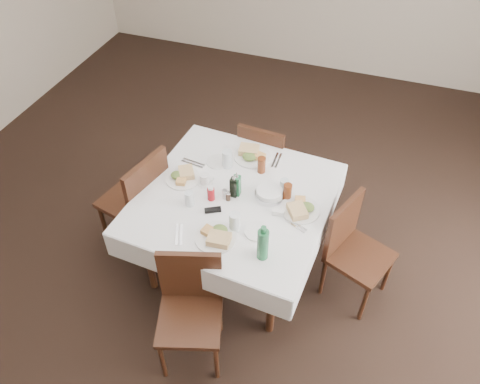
{
  "coord_description": "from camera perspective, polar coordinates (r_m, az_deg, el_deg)",
  "views": [
    {
      "loc": [
        1.01,
        -2.32,
        3.2
      ],
      "look_at": [
        0.19,
        0.02,
        0.8
      ],
      "focal_mm": 35.0,
      "sensor_mm": 36.0,
      "label": 1
    }
  ],
  "objects": [
    {
      "name": "meal_south",
      "position": [
        3.18,
        -2.84,
        -5.39
      ],
      "size": [
        0.29,
        0.29,
        0.06
      ],
      "color": "white",
      "rests_on": "dining_table"
    },
    {
      "name": "iced_tea_a",
      "position": [
        3.64,
        2.64,
        3.32
      ],
      "size": [
        0.06,
        0.06,
        0.13
      ],
      "color": "brown",
      "rests_on": "dining_table"
    },
    {
      "name": "side_plate_a",
      "position": [
        3.76,
        -2.75,
        3.7
      ],
      "size": [
        0.18,
        0.18,
        0.01
      ],
      "color": "white",
      "rests_on": "dining_table"
    },
    {
      "name": "water_e",
      "position": [
        3.48,
        5.39,
        0.71
      ],
      "size": [
        0.06,
        0.06,
        0.12
      ],
      "color": "silver",
      "rests_on": "dining_table"
    },
    {
      "name": "ground_plane",
      "position": [
        4.08,
        -2.63,
        -7.66
      ],
      "size": [
        7.0,
        7.0,
        0.0
      ],
      "primitive_type": "plane",
      "color": "black"
    },
    {
      "name": "chair_west",
      "position": [
        3.85,
        -12.07,
        -0.57
      ],
      "size": [
        0.55,
        0.55,
        0.97
      ],
      "color": "black",
      "rests_on": "ground"
    },
    {
      "name": "water_s",
      "position": [
        3.2,
        -0.65,
        -3.64
      ],
      "size": [
        0.08,
        0.08,
        0.14
      ],
      "color": "silver",
      "rests_on": "dining_table"
    },
    {
      "name": "ketchup_bottle",
      "position": [
        3.42,
        -3.56,
        -0.18
      ],
      "size": [
        0.06,
        0.06,
        0.12
      ],
      "color": "#AA1018",
      "rests_on": "dining_table"
    },
    {
      "name": "side_plate_b",
      "position": [
        3.23,
        2.09,
        -4.82
      ],
      "size": [
        0.18,
        0.18,
        0.01
      ],
      "color": "white",
      "rests_on": "dining_table"
    },
    {
      "name": "cutlery_e",
      "position": [
        3.29,
        6.88,
        -4.08
      ],
      "size": [
        0.17,
        0.11,
        0.01
      ],
      "color": "silver",
      "rests_on": "dining_table"
    },
    {
      "name": "pepper_shaker",
      "position": [
        3.42,
        -1.46,
        -0.51
      ],
      "size": [
        0.03,
        0.03,
        0.08
      ],
      "color": "#3A261B",
      "rests_on": "dining_table"
    },
    {
      "name": "bread_basket",
      "position": [
        3.46,
        3.59,
        -0.18
      ],
      "size": [
        0.22,
        0.22,
        0.07
      ],
      "color": "silver",
      "rests_on": "dining_table"
    },
    {
      "name": "chair_north",
      "position": [
        4.21,
        2.96,
        4.16
      ],
      "size": [
        0.45,
        0.45,
        0.88
      ],
      "color": "black",
      "rests_on": "ground"
    },
    {
      "name": "water_w",
      "position": [
        3.39,
        -6.19,
        -0.81
      ],
      "size": [
        0.07,
        0.07,
        0.12
      ],
      "color": "silver",
      "rests_on": "dining_table"
    },
    {
      "name": "sugar_caddy",
      "position": [
        3.34,
        4.71,
        -2.44
      ],
      "size": [
        0.09,
        0.06,
        0.04
      ],
      "color": "white",
      "rests_on": "dining_table"
    },
    {
      "name": "water_n",
      "position": [
        3.68,
        -1.57,
        4.05
      ],
      "size": [
        0.08,
        0.08,
        0.15
      ],
      "color": "silver",
      "rests_on": "dining_table"
    },
    {
      "name": "oil_cruet_dark",
      "position": [
        3.42,
        -0.75,
        0.69
      ],
      "size": [
        0.05,
        0.05,
        0.21
      ],
      "color": "black",
      "rests_on": "dining_table"
    },
    {
      "name": "oil_cruet_green",
      "position": [
        3.43,
        -0.41,
        0.9
      ],
      "size": [
        0.05,
        0.05,
        0.22
      ],
      "color": "#206B3C",
      "rests_on": "dining_table"
    },
    {
      "name": "iced_tea_b",
      "position": [
        3.43,
        5.81,
        0.05
      ],
      "size": [
        0.06,
        0.06,
        0.13
      ],
      "color": "brown",
      "rests_on": "dining_table"
    },
    {
      "name": "salt_shaker",
      "position": [
        3.44,
        -1.88,
        -0.26
      ],
      "size": [
        0.04,
        0.04,
        0.08
      ],
      "color": "white",
      "rests_on": "dining_table"
    },
    {
      "name": "chair_south",
      "position": [
        3.22,
        -6.05,
        -13.19
      ],
      "size": [
        0.53,
        0.53,
        0.89
      ],
      "color": "black",
      "rests_on": "ground"
    },
    {
      "name": "coffee_mug",
      "position": [
        3.56,
        -4.27,
        1.55
      ],
      "size": [
        0.13,
        0.12,
        0.09
      ],
      "color": "white",
      "rests_on": "dining_table"
    },
    {
      "name": "cutlery_s",
      "position": [
        3.24,
        -7.44,
        -5.16
      ],
      "size": [
        0.12,
        0.19,
        0.01
      ],
      "color": "silver",
      "rests_on": "dining_table"
    },
    {
      "name": "sunglasses",
      "position": [
        3.37,
        -3.33,
        -2.2
      ],
      "size": [
        0.12,
        0.09,
        0.03
      ],
      "color": "black",
      "rests_on": "dining_table"
    },
    {
      "name": "green_bottle",
      "position": [
        3.0,
        2.8,
        -6.35
      ],
      "size": [
        0.08,
        0.08,
        0.29
      ],
      "color": "#206B3C",
      "rests_on": "dining_table"
    },
    {
      "name": "cutlery_n",
      "position": [
        3.79,
        4.49,
        3.87
      ],
      "size": [
        0.05,
        0.19,
        0.01
      ],
      "color": "silver",
      "rests_on": "dining_table"
    },
    {
      "name": "meal_north",
      "position": [
        3.8,
        1.39,
        4.59
      ],
      "size": [
        0.3,
        0.3,
        0.07
      ],
      "color": "white",
      "rests_on": "dining_table"
    },
    {
      "name": "meal_east",
      "position": [
        3.38,
        7.38,
        -2.04
      ],
      "size": [
        0.29,
        0.29,
        0.06
      ],
      "color": "white",
      "rests_on": "dining_table"
    },
    {
      "name": "room_shell",
      "position": [
        2.94,
        -3.72,
        13.49
      ],
      "size": [
        6.04,
        7.04,
        2.8
      ],
      "color": "beige",
      "rests_on": "ground"
    },
    {
      "name": "chair_east",
      "position": [
        3.59,
        13.5,
        -6.29
      ],
      "size": [
        0.54,
        0.54,
        0.88
      ],
      "color": "black",
      "rests_on": "ground"
    },
    {
      "name": "cutlery_w",
      "position": [
        3.77,
        -5.75,
        3.53
      ],
      "size": [
        0.2,
        0.07,
        0.01
      ],
      "color": "silver",
      "rests_on": "dining_table"
    },
    {
      "name": "dining_table",
      "position": [
        3.53,
        -0.69,
        -1.42
      ],
      "size": [
        1.47,
        1.47,
        0.76
      ],
      "color": "black",
      "rests_on": "ground"
    },
    {
      "name": "meal_west",
      "position": [
        3.63,
        -6.99,
        1.92
      ],
      "size": [
        0.27,
        0.27,
        0.06
      ],
      "color": "white",
      "rests_on": "dining_table"
    }
  ]
}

